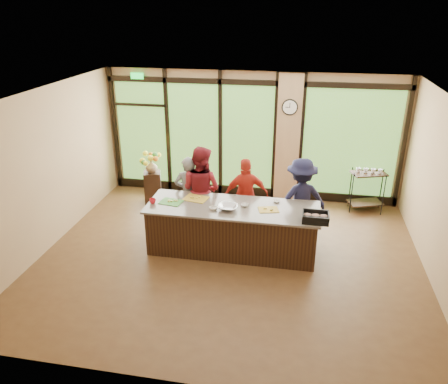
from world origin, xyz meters
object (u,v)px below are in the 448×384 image
at_px(cook_right, 300,199).
at_px(bar_cart, 367,186).
at_px(roasting_pan, 315,219).
at_px(flower_stand, 153,187).
at_px(cook_left, 189,194).
at_px(island_base, 232,229).

relative_size(cook_right, bar_cart, 1.64).
bearing_deg(roasting_pan, flower_stand, 151.55).
bearing_deg(cook_left, bar_cart, -167.93).
bearing_deg(cook_left, cook_right, 170.58).
bearing_deg(cook_right, bar_cart, -155.95).
relative_size(cook_left, bar_cart, 1.57).
relative_size(cook_left, flower_stand, 2.07).
bearing_deg(cook_left, island_base, 134.65).
bearing_deg(cook_right, island_base, 9.73).
bearing_deg(roasting_pan, bar_cart, 67.03).
height_order(island_base, cook_right, cook_right).
distance_m(roasting_pan, bar_cart, 2.89).
height_order(cook_left, roasting_pan, cook_left).
distance_m(cook_right, roasting_pan, 1.13).
bearing_deg(cook_right, flower_stand, -39.26).
height_order(cook_right, flower_stand, cook_right).
relative_size(island_base, cook_left, 1.94).
height_order(island_base, roasting_pan, roasting_pan).
distance_m(island_base, bar_cart, 3.54).
xyz_separation_m(cook_left, cook_right, (2.25, 0.07, 0.04)).
distance_m(island_base, cook_left, 1.28).
relative_size(cook_right, flower_stand, 2.17).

